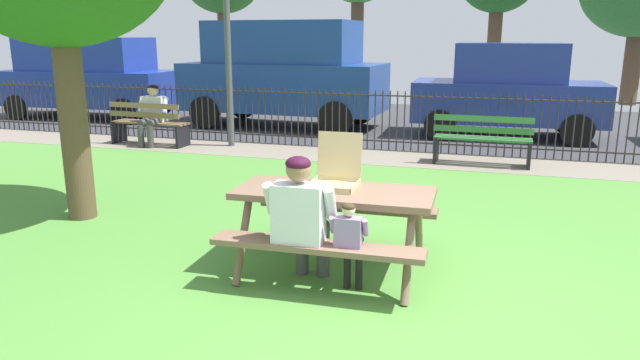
{
  "coord_description": "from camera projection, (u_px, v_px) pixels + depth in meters",
  "views": [
    {
      "loc": [
        0.36,
        -4.0,
        2.14
      ],
      "look_at": [
        -1.25,
        1.32,
        0.75
      ],
      "focal_mm": 32.64,
      "sensor_mm": 36.0,
      "label": 1
    }
  ],
  "objects": [
    {
      "name": "picnic_table_foreground",
      "position": [
        334.0,
        208.0,
        5.33
      ],
      "size": [
        1.84,
        1.53,
        0.79
      ],
      "color": "brown",
      "rests_on": "ground"
    },
    {
      "name": "park_bench_center",
      "position": [
        482.0,
        141.0,
        9.75
      ],
      "size": [
        1.61,
        0.49,
        0.85
      ],
      "color": "#2E6931",
      "rests_on": "ground"
    },
    {
      "name": "cobblestone_walkway",
      "position": [
        470.0,
        163.0,
        10.03
      ],
      "size": [
        28.0,
        1.4,
        0.01
      ],
      "primitive_type": "cube",
      "color": "gray"
    },
    {
      "name": "parked_car_left",
      "position": [
        284.0,
        71.0,
        13.69
      ],
      "size": [
        4.78,
        2.24,
        2.46
      ],
      "color": "navy",
      "rests_on": "ground"
    },
    {
      "name": "parked_car_far_left",
      "position": [
        88.0,
        76.0,
        15.28
      ],
      "size": [
        4.68,
        2.12,
        2.08
      ],
      "color": "navy",
      "rests_on": "ground"
    },
    {
      "name": "adult_at_table",
      "position": [
        302.0,
        216.0,
        4.88
      ],
      "size": [
        0.62,
        0.6,
        1.19
      ],
      "color": "#454545",
      "rests_on": "ground"
    },
    {
      "name": "person_on_park_bench",
      "position": [
        152.0,
        112.0,
        11.49
      ],
      "size": [
        0.62,
        0.61,
        1.19
      ],
      "color": "#3D3D3D",
      "rests_on": "ground"
    },
    {
      "name": "parked_car_center",
      "position": [
        508.0,
        90.0,
        12.34
      ],
      "size": [
        3.94,
        1.91,
        1.98
      ],
      "color": "navy",
      "rests_on": "ground"
    },
    {
      "name": "lamp_post_walkway",
      "position": [
        227.0,
        23.0,
        10.98
      ],
      "size": [
        0.28,
        0.28,
        3.85
      ],
      "color": "#4C4C51",
      "rests_on": "ground"
    },
    {
      "name": "pizza_box_open",
      "position": [
        335.0,
        176.0,
        5.4
      ],
      "size": [
        0.43,
        0.48,
        0.48
      ],
      "color": "tan",
      "rests_on": "picnic_table_foreground"
    },
    {
      "name": "pizza_slice_on_table",
      "position": [
        295.0,
        184.0,
        5.47
      ],
      "size": [
        0.29,
        0.22,
        0.02
      ],
      "color": "#F9D475",
      "rests_on": "picnic_table_foreground"
    },
    {
      "name": "street_asphalt",
      "position": [
        479.0,
        125.0,
        14.25
      ],
      "size": [
        28.0,
        7.68,
        0.01
      ],
      "primitive_type": "cube",
      "color": "#38383D"
    },
    {
      "name": "park_bench_left",
      "position": [
        149.0,
        124.0,
        11.55
      ],
      "size": [
        1.62,
        0.55,
        0.85
      ],
      "color": "brown",
      "rests_on": "ground"
    },
    {
      "name": "child_at_table",
      "position": [
        350.0,
        239.0,
        4.79
      ],
      "size": [
        0.32,
        0.31,
        0.83
      ],
      "color": "black",
      "rests_on": "ground"
    },
    {
      "name": "iron_fence_streetside",
      "position": [
        474.0,
        124.0,
        10.54
      ],
      "size": [
        23.75,
        0.03,
        1.13
      ],
      "color": "#2D2823",
      "rests_on": "ground"
    },
    {
      "name": "ground",
      "position": [
        446.0,
        262.0,
        5.65
      ],
      "size": [
        28.0,
        10.84,
        0.02
      ],
      "primitive_type": "cube",
      "color": "#4D8A37"
    }
  ]
}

